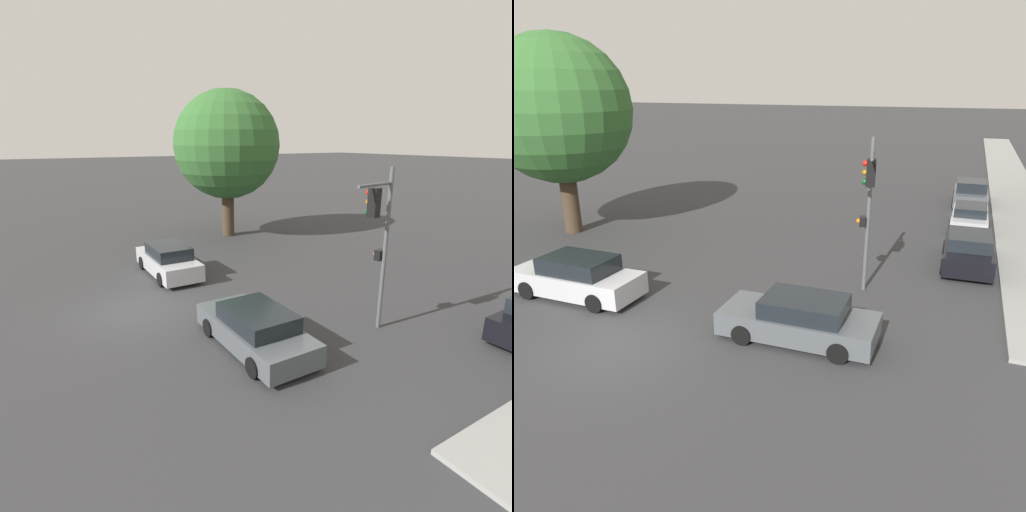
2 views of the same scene
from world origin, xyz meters
TOP-DOWN VIEW (x-y plane):
  - ground_plane at (0.00, 0.00)m, footprint 300.00×300.00m
  - sidewalk_strip at (12.17, 33.18)m, footprint 3.05×60.00m
  - street_tree at (-9.41, 8.90)m, footprint 6.94×6.94m
  - traffic_signal at (5.95, 6.39)m, footprint 0.75×1.90m
  - crossing_car_0 at (-3.45, 2.49)m, footprint 4.77×1.95m
  - crossing_car_1 at (4.89, 2.37)m, footprint 4.63×2.03m
  - parked_car_0 at (9.41, 10.83)m, footprint 2.06×4.37m
  - parked_car_1 at (9.41, 16.83)m, footprint 1.89×4.27m
  - parked_car_2 at (9.39, 22.61)m, footprint 2.08×4.24m

SIDE VIEW (x-z plane):
  - ground_plane at x=0.00m, z-range 0.00..0.00m
  - sidewalk_strip at x=12.17m, z-range 0.00..0.13m
  - parked_car_1 at x=9.41m, z-range -0.02..1.28m
  - crossing_car_1 at x=4.89m, z-range -0.03..1.33m
  - parked_car_0 at x=9.41m, z-range -0.04..1.41m
  - parked_car_2 at x=9.39m, z-range -0.05..1.47m
  - crossing_car_0 at x=-3.45m, z-range -0.04..1.48m
  - traffic_signal at x=5.95m, z-range 0.81..6.34m
  - street_tree at x=-9.41m, z-range 1.25..10.75m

